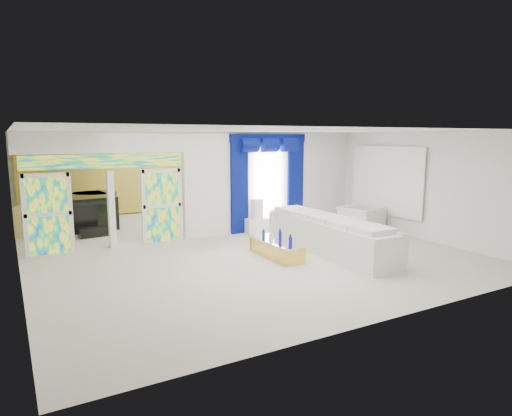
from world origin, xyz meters
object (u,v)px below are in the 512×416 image
coffee_table (276,249)px  armchair (361,219)px  console_table (266,224)px  white_sofa (329,237)px  grand_piano (84,211)px

coffee_table → armchair: armchair is taller
coffee_table → armchair: 4.04m
console_table → armchair: size_ratio=1.14×
coffee_table → console_table: (1.26, 2.61, 0.03)m
console_table → coffee_table: bearing=-115.7°
coffee_table → console_table: bearing=64.3°
white_sofa → armchair: size_ratio=3.65×
console_table → armchair: armchair is taller
white_sofa → console_table: bearing=93.5°
armchair → grand_piano: bearing=48.7°
coffee_table → grand_piano: size_ratio=0.83×
coffee_table → grand_piano: 6.96m
armchair → console_table: bearing=54.1°
armchair → grand_piano: grand_piano is taller
console_table → grand_piano: 5.83m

